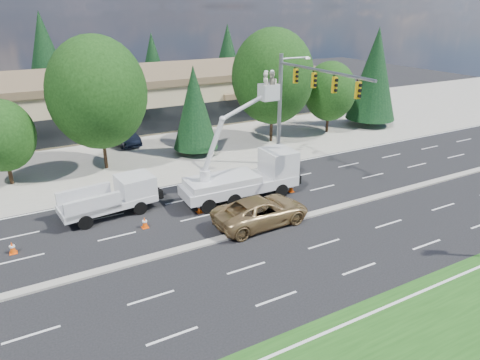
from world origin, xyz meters
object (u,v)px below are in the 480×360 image
bucket_truck (249,172)px  minivan (261,211)px  utility_pickup (115,200)px  signal_mast (296,96)px

bucket_truck → minivan: (-1.31, -3.82, -1.00)m
utility_pickup → signal_mast: bearing=-2.9°
signal_mast → utility_pickup: size_ratio=1.67×
utility_pickup → bucket_truck: size_ratio=0.71×
minivan → bucket_truck: bearing=-20.8°
bucket_truck → utility_pickup: bearing=169.9°
utility_pickup → bucket_truck: bucket_truck is taller
signal_mast → utility_pickup: signal_mast is taller
utility_pickup → minivan: (7.47, -5.65, -0.09)m
utility_pickup → minivan: utility_pickup is taller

